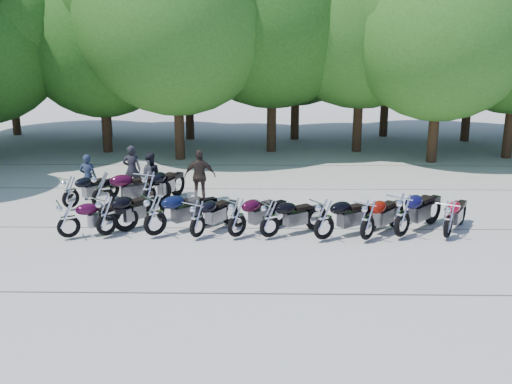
{
  "coord_description": "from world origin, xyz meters",
  "views": [
    {
      "loc": [
        0.28,
        -15.07,
        5.57
      ],
      "look_at": [
        0.0,
        1.5,
        1.1
      ],
      "focal_mm": 42.0,
      "sensor_mm": 36.0,
      "label": 1
    }
  ],
  "objects_px": {
    "motorcycle_12": "(149,188)",
    "rider_1": "(150,176)",
    "motorcycle_7": "(368,219)",
    "motorcycle_5": "(270,218)",
    "rider_0": "(88,177)",
    "motorcycle_3": "(197,218)",
    "motorcycle_2": "(155,213)",
    "motorcycle_4": "(237,216)",
    "rider_3": "(132,170)",
    "motorcycle_6": "(324,218)",
    "motorcycle_8": "(403,214)",
    "motorcycle_0": "(68,218)",
    "motorcycle_9": "(449,218)",
    "rider_2": "(200,176)",
    "motorcycle_11": "(102,189)",
    "motorcycle_10": "(70,191)",
    "motorcycle_1": "(106,214)"
  },
  "relations": [
    {
      "from": "motorcycle_6",
      "to": "motorcycle_10",
      "type": "relative_size",
      "value": 1.09
    },
    {
      "from": "motorcycle_3",
      "to": "motorcycle_4",
      "type": "height_order",
      "value": "motorcycle_4"
    },
    {
      "from": "motorcycle_5",
      "to": "motorcycle_2",
      "type": "bearing_deg",
      "value": 55.91
    },
    {
      "from": "motorcycle_4",
      "to": "motorcycle_0",
      "type": "bearing_deg",
      "value": 46.72
    },
    {
      "from": "motorcycle_0",
      "to": "motorcycle_12",
      "type": "xyz_separation_m",
      "value": [
        1.67,
        2.9,
        0.09
      ]
    },
    {
      "from": "motorcycle_11",
      "to": "rider_1",
      "type": "xyz_separation_m",
      "value": [
        1.24,
        1.38,
        0.1
      ]
    },
    {
      "from": "motorcycle_8",
      "to": "motorcycle_11",
      "type": "distance_m",
      "value": 9.26
    },
    {
      "from": "rider_2",
      "to": "rider_3",
      "type": "height_order",
      "value": "rider_2"
    },
    {
      "from": "motorcycle_2",
      "to": "rider_2",
      "type": "xyz_separation_m",
      "value": [
        0.86,
        3.67,
        0.18
      ]
    },
    {
      "from": "motorcycle_4",
      "to": "rider_3",
      "type": "distance_m",
      "value": 6.15
    },
    {
      "from": "rider_0",
      "to": "rider_2",
      "type": "height_order",
      "value": "rider_2"
    },
    {
      "from": "motorcycle_3",
      "to": "rider_3",
      "type": "bearing_deg",
      "value": -28.2
    },
    {
      "from": "motorcycle_3",
      "to": "motorcycle_2",
      "type": "bearing_deg",
      "value": 26.66
    },
    {
      "from": "motorcycle_7",
      "to": "rider_2",
      "type": "xyz_separation_m",
      "value": [
        -4.97,
        3.9,
        0.23
      ]
    },
    {
      "from": "motorcycle_9",
      "to": "rider_1",
      "type": "xyz_separation_m",
      "value": [
        -8.94,
        3.89,
        0.2
      ]
    },
    {
      "from": "motorcycle_3",
      "to": "rider_3",
      "type": "xyz_separation_m",
      "value": [
        -2.83,
        4.78,
        0.25
      ]
    },
    {
      "from": "motorcycle_8",
      "to": "rider_1",
      "type": "height_order",
      "value": "rider_1"
    },
    {
      "from": "motorcycle_7",
      "to": "rider_3",
      "type": "relative_size",
      "value": 1.35
    },
    {
      "from": "motorcycle_5",
      "to": "rider_3",
      "type": "xyz_separation_m",
      "value": [
        -4.82,
        4.77,
        0.24
      ]
    },
    {
      "from": "motorcycle_8",
      "to": "motorcycle_9",
      "type": "relative_size",
      "value": 1.17
    },
    {
      "from": "motorcycle_10",
      "to": "rider_3",
      "type": "distance_m",
      "value": 2.57
    },
    {
      "from": "motorcycle_10",
      "to": "motorcycle_2",
      "type": "bearing_deg",
      "value": 178.37
    },
    {
      "from": "motorcycle_12",
      "to": "rider_3",
      "type": "relative_size",
      "value": 1.45
    },
    {
      "from": "motorcycle_10",
      "to": "rider_1",
      "type": "bearing_deg",
      "value": -114.69
    },
    {
      "from": "motorcycle_0",
      "to": "rider_1",
      "type": "height_order",
      "value": "rider_1"
    },
    {
      "from": "motorcycle_2",
      "to": "rider_2",
      "type": "distance_m",
      "value": 3.77
    },
    {
      "from": "motorcycle_7",
      "to": "rider_0",
      "type": "bearing_deg",
      "value": 13.63
    },
    {
      "from": "motorcycle_3",
      "to": "rider_2",
      "type": "relative_size",
      "value": 1.23
    },
    {
      "from": "motorcycle_12",
      "to": "rider_0",
      "type": "distance_m",
      "value": 2.52
    },
    {
      "from": "motorcycle_0",
      "to": "rider_3",
      "type": "distance_m",
      "value": 4.95
    },
    {
      "from": "motorcycle_3",
      "to": "motorcycle_0",
      "type": "bearing_deg",
      "value": 32.97
    },
    {
      "from": "motorcycle_4",
      "to": "motorcycle_9",
      "type": "bearing_deg",
      "value": -134.81
    },
    {
      "from": "motorcycle_7",
      "to": "motorcycle_12",
      "type": "distance_m",
      "value": 7.13
    },
    {
      "from": "motorcycle_2",
      "to": "motorcycle_6",
      "type": "distance_m",
      "value": 4.65
    },
    {
      "from": "motorcycle_8",
      "to": "motorcycle_11",
      "type": "xyz_separation_m",
      "value": [
        -8.92,
        2.48,
        0.0
      ]
    },
    {
      "from": "motorcycle_1",
      "to": "motorcycle_0",
      "type": "bearing_deg",
      "value": 51.26
    },
    {
      "from": "motorcycle_8",
      "to": "motorcycle_4",
      "type": "bearing_deg",
      "value": 41.8
    },
    {
      "from": "motorcycle_8",
      "to": "motorcycle_9",
      "type": "height_order",
      "value": "motorcycle_8"
    },
    {
      "from": "motorcycle_7",
      "to": "rider_3",
      "type": "height_order",
      "value": "rider_3"
    },
    {
      "from": "motorcycle_6",
      "to": "rider_0",
      "type": "relative_size",
      "value": 1.49
    },
    {
      "from": "motorcycle_2",
      "to": "rider_1",
      "type": "relative_size",
      "value": 1.52
    },
    {
      "from": "motorcycle_8",
      "to": "rider_0",
      "type": "relative_size",
      "value": 1.61
    },
    {
      "from": "motorcycle_2",
      "to": "rider_3",
      "type": "bearing_deg",
      "value": -21.15
    },
    {
      "from": "motorcycle_11",
      "to": "rider_3",
      "type": "bearing_deg",
      "value": -39.87
    },
    {
      "from": "motorcycle_3",
      "to": "rider_0",
      "type": "height_order",
      "value": "rider_0"
    },
    {
      "from": "motorcycle_5",
      "to": "rider_0",
      "type": "distance_m",
      "value": 7.24
    },
    {
      "from": "motorcycle_12",
      "to": "rider_1",
      "type": "relative_size",
      "value": 1.52
    },
    {
      "from": "rider_2",
      "to": "motorcycle_1",
      "type": "bearing_deg",
      "value": 57.1
    },
    {
      "from": "motorcycle_3",
      "to": "motorcycle_12",
      "type": "height_order",
      "value": "motorcycle_12"
    },
    {
      "from": "motorcycle_11",
      "to": "motorcycle_1",
      "type": "bearing_deg",
      "value": 169.04
    }
  ]
}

